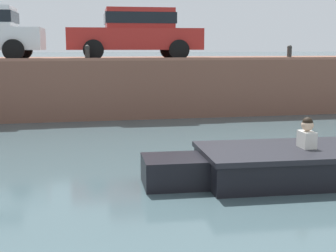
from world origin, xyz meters
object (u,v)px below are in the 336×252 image
at_px(mooring_bollard_mid, 87,52).
at_px(mooring_bollard_east, 289,52).
at_px(car_centre_red, 136,32).
at_px(motorboat_passing, 334,162).

xyz_separation_m(mooring_bollard_mid, mooring_bollard_east, (6.15, 0.00, 0.00)).
xyz_separation_m(car_centre_red, mooring_bollard_mid, (-1.53, -1.11, -0.61)).
bearing_deg(mooring_bollard_east, motorboat_passing, -109.64).
height_order(motorboat_passing, mooring_bollard_mid, mooring_bollard_mid).
height_order(motorboat_passing, car_centre_red, car_centre_red).
bearing_deg(mooring_bollard_mid, car_centre_red, 35.91).
xyz_separation_m(motorboat_passing, mooring_bollard_mid, (-3.68, 6.93, 1.68)).
bearing_deg(mooring_bollard_east, car_centre_red, 166.50).
bearing_deg(motorboat_passing, car_centre_red, 104.95).
distance_m(motorboat_passing, mooring_bollard_east, 7.54).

